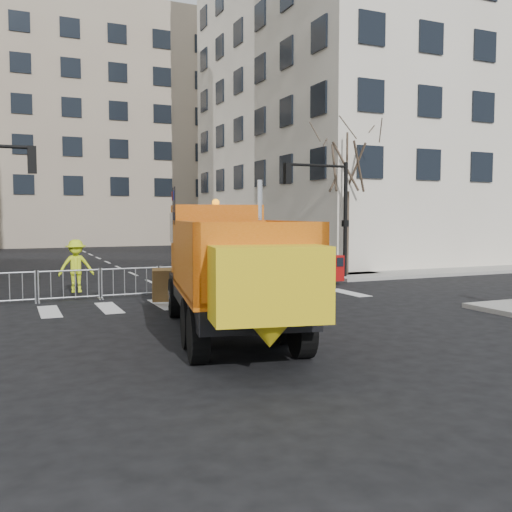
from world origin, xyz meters
name	(u,v)px	position (x,y,z in m)	size (l,w,h in m)	color
ground	(262,333)	(0.00, 0.00, 0.00)	(120.00, 120.00, 0.00)	black
sidewalk_back	(172,290)	(0.00, 8.50, 0.07)	(64.00, 5.00, 0.15)	gray
building_right	(389,36)	(20.00, 22.00, 16.00)	(22.00, 22.00, 32.00)	beige
building_far	(63,132)	(0.00, 52.00, 12.00)	(30.00, 18.00, 24.00)	gray
traffic_light_right	(345,221)	(8.50, 9.50, 2.70)	(0.18, 0.18, 5.40)	black
crowd_barriers	(159,281)	(-0.75, 7.60, 0.55)	(12.60, 0.60, 1.10)	#9EA0A5
street_tree	(347,199)	(9.20, 10.50, 3.75)	(3.00, 3.00, 7.50)	#382B21
plow_truck	(230,265)	(-0.89, -0.06, 1.74)	(4.59, 10.39, 3.91)	black
cop_a	(233,274)	(1.42, 5.65, 0.91)	(0.66, 0.44, 1.82)	black
cop_b	(216,271)	(1.07, 6.40, 0.96)	(0.94, 0.73, 1.93)	black
cop_c	(259,280)	(1.61, 3.81, 0.87)	(1.01, 0.42, 1.73)	black
worker	(76,266)	(-3.55, 8.67, 1.12)	(1.25, 0.72, 1.93)	#D7F11C
newspaper_box	(337,268)	(7.20, 8.04, 0.70)	(0.45, 0.40, 1.10)	#9C0C0C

